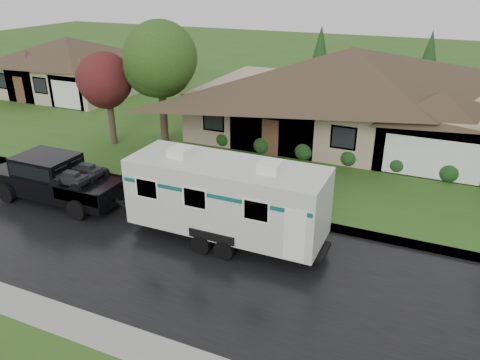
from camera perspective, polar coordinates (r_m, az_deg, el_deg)
name	(u,v)px	position (r m, az deg, el deg)	size (l,w,h in m)	color
ground	(221,234)	(19.26, -2.38, -6.60)	(140.00, 140.00, 0.00)	#2F561A
road	(197,259)	(17.76, -5.26, -9.57)	(140.00, 8.00, 0.01)	black
curb	(243,209)	(21.00, 0.32, -3.58)	(140.00, 0.50, 0.15)	gray
lawn	(318,130)	(32.24, 9.48, 6.09)	(140.00, 26.00, 0.15)	#2F561A
house_main	(354,84)	(29.77, 13.68, 11.28)	(19.44, 10.80, 6.90)	tan
house_far	(70,61)	(42.91, -20.02, 13.43)	(10.80, 8.64, 5.80)	tan
tree_left_green	(160,61)	(28.09, -9.74, 14.07)	(4.33, 4.33, 7.16)	#382B1E
tree_red	(108,83)	(29.01, -15.85, 11.28)	(3.23, 3.23, 5.35)	#382B1E
shrub_row	(327,153)	(26.36, 10.51, 3.26)	(13.60, 1.00, 1.00)	#143814
pickup_truck	(54,177)	(23.17, -21.73, 0.34)	(6.55, 2.49, 2.18)	black
travel_trailer	(227,196)	(17.97, -1.64, -2.00)	(8.07, 2.84, 3.62)	beige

